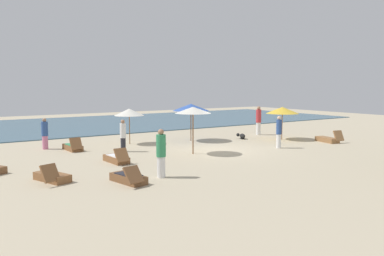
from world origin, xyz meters
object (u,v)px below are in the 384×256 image
lounger_0 (129,178)px  lounger_1 (328,139)px  umbrella_3 (129,112)px  person_4 (259,120)px  umbrella_1 (282,110)px  umbrella_0 (193,110)px  person_1 (123,135)px  person_2 (161,153)px  person_3 (279,132)px  dog (242,136)px  person_0 (45,134)px  umbrella_2 (191,107)px  lounger_4 (52,177)px  lounger_5 (73,147)px  lounger_2 (117,159)px

lounger_0 → lounger_1: bearing=10.0°
umbrella_3 → person_4: (9.13, -0.99, -0.85)m
umbrella_1 → umbrella_0: bearing=-170.8°
person_1 → person_2: size_ratio=0.91×
person_2 → person_4: person_4 is taller
lounger_1 → person_3: (-4.10, 0.06, 0.72)m
umbrella_3 → dog: 7.29m
umbrella_1 → dog: (-1.88, 1.61, -1.65)m
umbrella_1 → lounger_0: 13.61m
umbrella_3 → lounger_0: size_ratio=1.16×
umbrella_3 → person_1: bearing=-121.9°
lounger_1 → person_0: bearing=155.6°
umbrella_2 → lounger_1: bearing=-37.5°
lounger_4 → person_4: person_4 is taller
umbrella_0 → person_4: (7.91, 3.76, -1.17)m
lounger_5 → person_0: bearing=132.9°
person_4 → lounger_0: bearing=-150.4°
umbrella_2 → umbrella_3: 3.77m
umbrella_3 → lounger_1: size_ratio=1.19×
person_3 → person_4: size_ratio=0.89×
lounger_2 → lounger_5: lounger_5 is taller
umbrella_3 → lounger_5: bearing=-173.4°
umbrella_2 → lounger_0: size_ratio=1.29×
umbrella_3 → lounger_0: 9.38m
umbrella_0 → lounger_1: bearing=-7.2°
person_4 → lounger_5: bearing=177.3°
person_3 → lounger_0: bearing=-165.7°
umbrella_2 → person_4: size_ratio=1.16×
lounger_1 → dog: 5.18m
person_0 → person_2: size_ratio=0.92×
umbrella_2 → person_0: 8.44m
umbrella_2 → lounger_2: (-6.46, -3.84, -1.87)m
lounger_0 → umbrella_1: bearing=20.9°
umbrella_0 → lounger_5: (-4.63, 4.36, -1.99)m
lounger_1 → umbrella_2: bearing=142.5°
umbrella_1 → lounger_4: (-14.79, -3.13, -1.66)m
umbrella_3 → lounger_4: 9.18m
umbrella_3 → person_0: umbrella_3 is taller
umbrella_2 → person_3: (2.42, -4.95, -1.16)m
lounger_2 → person_3: bearing=-7.1°
lounger_5 → person_2: person_2 is taller
umbrella_1 → person_2: (-11.27, -4.73, -0.92)m
person_1 → person_0: bearing=135.7°
lounger_4 → person_0: bearing=78.2°
person_0 → person_3: size_ratio=0.95×
umbrella_0 → umbrella_1: size_ratio=1.14×
lounger_2 → person_0: person_0 is taller
umbrella_2 → lounger_4: (-9.74, -5.80, -1.88)m
umbrella_1 → dog: size_ratio=2.69×
lounger_0 → lounger_2: lounger_2 is taller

